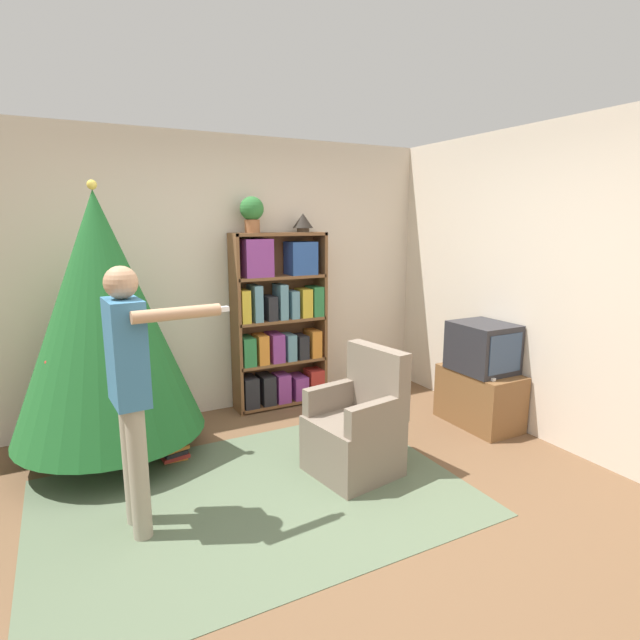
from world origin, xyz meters
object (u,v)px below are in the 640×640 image
at_px(christmas_tree, 103,316).
at_px(bookshelf, 279,323).
at_px(television, 483,347).
at_px(table_lamp, 303,222).
at_px(standing_person, 130,380).
at_px(potted_plant, 252,212).
at_px(armchair, 357,430).

bearing_deg(christmas_tree, bookshelf, 15.70).
height_order(television, table_lamp, table_lamp).
distance_m(christmas_tree, table_lamp, 2.05).
height_order(standing_person, table_lamp, table_lamp).
relative_size(christmas_tree, potted_plant, 6.41).
height_order(christmas_tree, potted_plant, christmas_tree).
distance_m(television, table_lamp, 2.04).
relative_size(christmas_tree, table_lamp, 10.55).
bearing_deg(armchair, television, 89.90).
relative_size(television, armchair, 0.56).
height_order(standing_person, potted_plant, potted_plant).
xyz_separation_m(standing_person, table_lamp, (1.83, 1.53, 0.88)).
bearing_deg(potted_plant, bookshelf, -1.22).
distance_m(christmas_tree, standing_person, 1.09).
distance_m(armchair, potted_plant, 2.21).
bearing_deg(armchair, standing_person, -99.11).
distance_m(bookshelf, armchair, 1.61).
relative_size(christmas_tree, standing_person, 1.33).
bearing_deg(potted_plant, television, -38.06).
bearing_deg(television, christmas_tree, 164.38).
height_order(christmas_tree, table_lamp, christmas_tree).
height_order(armchair, standing_person, standing_person).
xyz_separation_m(bookshelf, table_lamp, (0.27, 0.01, 0.98)).
bearing_deg(bookshelf, christmas_tree, -164.30).
bearing_deg(television, bookshelf, 137.47).
distance_m(christmas_tree, armchair, 2.06).
distance_m(standing_person, table_lamp, 2.54).
bearing_deg(armchair, potted_plant, 178.77).
xyz_separation_m(armchair, potted_plant, (-0.21, 1.53, 1.58)).
relative_size(armchair, table_lamp, 4.60).
height_order(bookshelf, potted_plant, potted_plant).
xyz_separation_m(bookshelf, armchair, (-0.03, -1.52, -0.52)).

